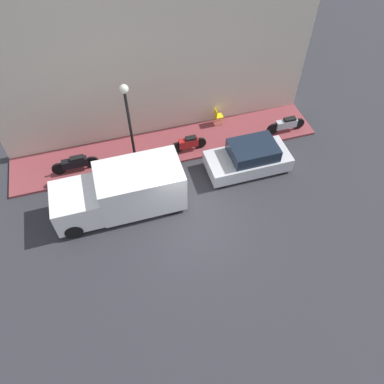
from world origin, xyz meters
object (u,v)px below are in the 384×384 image
object	(u,v)px
scooter_silver	(286,124)
cafe_chair	(217,115)
parked_car	(249,158)
motorcycle_red	(189,143)
motorcycle_black	(75,163)
delivery_van	(121,192)
streetlamp	(128,114)

from	to	relation	value
scooter_silver	cafe_chair	xyz separation A→B (m)	(1.56, 3.15, 0.08)
parked_car	motorcycle_red	world-z (taller)	parked_car
motorcycle_black	delivery_van	bearing A→B (deg)	-146.89
motorcycle_red	scooter_silver	xyz separation A→B (m)	(-0.07, -5.13, 0.01)
streetlamp	cafe_chair	xyz separation A→B (m)	(1.88, -4.64, -2.58)
scooter_silver	delivery_van	bearing A→B (deg)	105.45
motorcycle_red	scooter_silver	distance (m)	5.13
motorcycle_red	motorcycle_black	xyz separation A→B (m)	(0.19, 5.36, 0.01)
delivery_van	cafe_chair	bearing A→B (deg)	-54.62
parked_car	streetlamp	distance (m)	5.84
streetlamp	parked_car	bearing A→B (deg)	-105.96
motorcycle_black	scooter_silver	bearing A→B (deg)	-91.40
parked_car	cafe_chair	world-z (taller)	parked_car
parked_car	motorcycle_black	bearing A→B (deg)	75.39
parked_car	streetlamp	bearing A→B (deg)	74.04
streetlamp	delivery_van	bearing A→B (deg)	155.34
delivery_van	streetlamp	size ratio (longest dim) A/B	1.19
parked_car	streetlamp	size ratio (longest dim) A/B	0.85
motorcycle_red	streetlamp	size ratio (longest dim) A/B	0.40
delivery_van	scooter_silver	size ratio (longest dim) A/B	2.63
parked_car	scooter_silver	size ratio (longest dim) A/B	1.88
cafe_chair	delivery_van	bearing A→B (deg)	125.38
delivery_van	motorcycle_red	size ratio (longest dim) A/B	3.00
motorcycle_red	cafe_chair	world-z (taller)	cafe_chair
scooter_silver	streetlamp	xyz separation A→B (m)	(-0.32, 7.78, 2.66)
parked_car	delivery_van	distance (m)	6.05
motorcycle_black	streetlamp	bearing A→B (deg)	-102.04
motorcycle_black	streetlamp	size ratio (longest dim) A/B	0.47
cafe_chair	parked_car	bearing A→B (deg)	-173.09
parked_car	motorcycle_black	distance (m)	8.00
parked_car	motorcycle_red	distance (m)	3.00
delivery_van	scooter_silver	world-z (taller)	delivery_van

